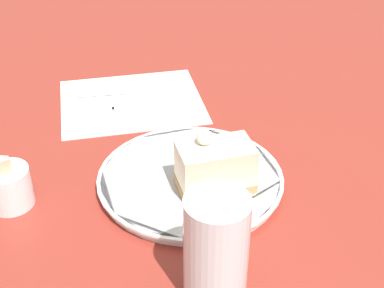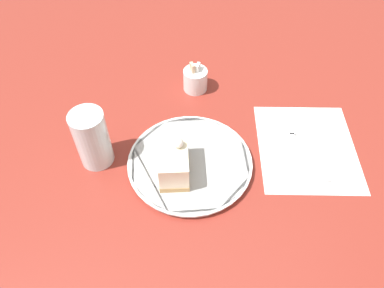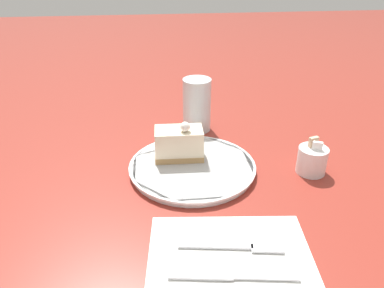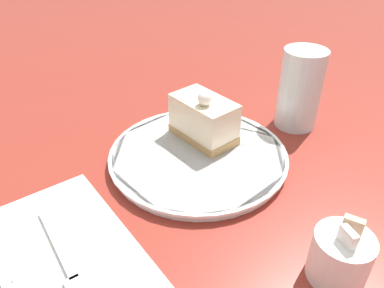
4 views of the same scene
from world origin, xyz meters
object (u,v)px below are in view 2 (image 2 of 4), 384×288
object	(u,v)px
plate	(189,163)
fork	(293,141)
knife	(322,152)
cake_slice	(174,161)
sugar_bowl	(195,79)
drinking_glass	(92,139)

from	to	relation	value
plate	fork	xyz separation A→B (m)	(0.24, 0.05, -0.00)
plate	knife	size ratio (longest dim) A/B	1.41
cake_slice	sugar_bowl	xyz separation A→B (m)	(0.07, 0.27, -0.02)
cake_slice	drinking_glass	bearing A→B (deg)	162.28
plate	cake_slice	world-z (taller)	cake_slice
drinking_glass	cake_slice	bearing A→B (deg)	-19.63
drinking_glass	knife	bearing A→B (deg)	-3.05
plate	drinking_glass	distance (m)	0.21
knife	sugar_bowl	size ratio (longest dim) A/B	2.41
plate	fork	distance (m)	0.25
plate	knife	xyz separation A→B (m)	(0.30, 0.01, -0.00)
drinking_glass	sugar_bowl	bearing A→B (deg)	42.48
plate	sugar_bowl	bearing A→B (deg)	81.97
plate	knife	world-z (taller)	plate
cake_slice	drinking_glass	world-z (taller)	drinking_glass
drinking_glass	fork	bearing A→B (deg)	1.70
cake_slice	knife	world-z (taller)	cake_slice
cake_slice	knife	xyz separation A→B (m)	(0.33, 0.03, -0.04)
sugar_bowl	drinking_glass	size ratio (longest dim) A/B	0.58
fork	drinking_glass	bearing A→B (deg)	-169.78
plate	fork	bearing A→B (deg)	11.15
knife	drinking_glass	world-z (taller)	drinking_glass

